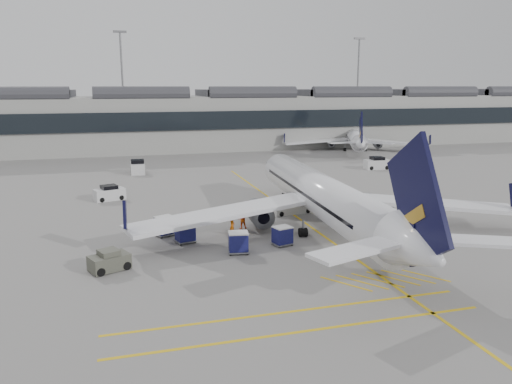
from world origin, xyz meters
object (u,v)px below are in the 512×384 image
object	(u,v)px
airliner_main	(324,197)
belt_loader	(290,207)
ramp_agent_a	(232,226)
ramp_agent_b	(242,219)
pushback_tug	(109,261)
baggage_cart_a	(238,242)

from	to	relation	value
airliner_main	belt_loader	xyz separation A→B (m)	(-0.91, 6.58, -2.48)
ramp_agent_a	ramp_agent_b	distance (m)	2.19
airliner_main	ramp_agent_a	distance (m)	8.90
belt_loader	ramp_agent_a	xyz separation A→B (m)	(-7.66, -5.93, 0.20)
airliner_main	belt_loader	bearing A→B (deg)	101.59
ramp_agent_a	pushback_tug	distance (m)	12.31
belt_loader	ramp_agent_a	distance (m)	9.69
ramp_agent_b	pushback_tug	size ratio (longest dim) A/B	0.57
ramp_agent_a	pushback_tug	world-z (taller)	ramp_agent_a
ramp_agent_b	belt_loader	bearing A→B (deg)	-145.30
ramp_agent_b	pushback_tug	distance (m)	14.37
airliner_main	pushback_tug	bearing A→B (deg)	-160.22
airliner_main	pushback_tug	distance (m)	20.14
belt_loader	ramp_agent_b	world-z (taller)	belt_loader
pushback_tug	ramp_agent_b	bearing A→B (deg)	9.20
airliner_main	ramp_agent_a	world-z (taller)	airliner_main
belt_loader	ramp_agent_a	world-z (taller)	belt_loader
baggage_cart_a	ramp_agent_a	world-z (taller)	baggage_cart_a
baggage_cart_a	ramp_agent_a	distance (m)	5.11
belt_loader	pushback_tug	bearing A→B (deg)	-156.75
airliner_main	baggage_cart_a	world-z (taller)	airliner_main
baggage_cart_a	pushback_tug	xyz separation A→B (m)	(-9.97, -1.13, -0.24)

